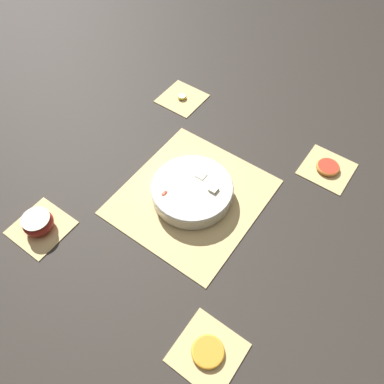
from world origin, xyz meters
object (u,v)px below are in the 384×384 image
(apple_half, at_px, (38,223))
(orange_slice_whole, at_px, (208,352))
(fruit_salad_bowl, at_px, (192,190))
(banana_coin_single, at_px, (182,97))
(grapefruit_slice, at_px, (328,167))

(apple_half, distance_m, orange_slice_whole, 0.60)
(fruit_salad_bowl, xyz_separation_m, banana_coin_single, (-0.35, -0.30, -0.03))
(banana_coin_single, relative_size, grapefruit_slice, 0.45)
(apple_half, xyz_separation_m, banana_coin_single, (-0.70, 0.00, -0.02))
(apple_half, distance_m, grapefruit_slice, 0.92)
(apple_half, relative_size, banana_coin_single, 2.59)
(orange_slice_whole, bearing_deg, banana_coin_single, -139.63)
(apple_half, relative_size, orange_slice_whole, 1.09)
(apple_half, bearing_deg, orange_slice_whole, 90.00)
(fruit_salad_bowl, height_order, grapefruit_slice, fruit_salad_bowl)
(apple_half, xyz_separation_m, grapefruit_slice, (-0.70, 0.60, -0.02))
(fruit_salad_bowl, bearing_deg, grapefruit_slice, 139.71)
(fruit_salad_bowl, relative_size, orange_slice_whole, 3.11)
(fruit_salad_bowl, bearing_deg, banana_coin_single, -139.58)
(fruit_salad_bowl, distance_m, banana_coin_single, 0.46)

